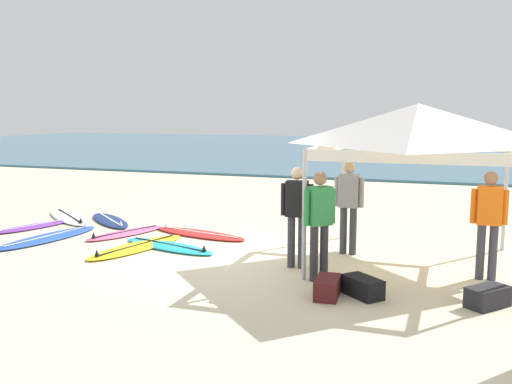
% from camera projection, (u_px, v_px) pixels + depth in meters
% --- Properties ---
extents(ground_plane, '(80.00, 80.00, 0.00)m').
position_uv_depth(ground_plane, '(228.00, 258.00, 10.15)').
color(ground_plane, beige).
extents(sea, '(80.00, 36.00, 0.10)m').
position_uv_depth(sea, '(396.00, 150.00, 38.34)').
color(sea, '#386B84').
rests_on(sea, ground).
extents(canopy_tent, '(3.21, 3.21, 2.75)m').
position_uv_depth(canopy_tent, '(418.00, 125.00, 9.48)').
color(canopy_tent, '#B7B7BC').
rests_on(canopy_tent, ground).
extents(surfboard_pink, '(1.19, 2.02, 0.19)m').
position_uv_depth(surfboard_pink, '(126.00, 233.00, 12.10)').
color(surfboard_pink, pink).
rests_on(surfboard_pink, ground).
extents(surfboard_blue, '(1.06, 2.62, 0.19)m').
position_uv_depth(surfboard_blue, '(49.00, 237.00, 11.69)').
color(surfboard_blue, blue).
rests_on(surfboard_blue, ground).
extents(surfboard_red, '(2.41, 1.17, 0.19)m').
position_uv_depth(surfboard_red, '(199.00, 234.00, 12.04)').
color(surfboard_red, red).
rests_on(surfboard_red, ground).
extents(surfboard_navy, '(2.05, 1.89, 0.19)m').
position_uv_depth(surfboard_navy, '(110.00, 220.00, 13.49)').
color(surfboard_navy, navy).
rests_on(surfboard_navy, ground).
extents(surfboard_yellow, '(1.20, 2.51, 0.19)m').
position_uv_depth(surfboard_yellow, '(137.00, 247.00, 10.86)').
color(surfboard_yellow, yellow).
rests_on(surfboard_yellow, ground).
extents(surfboard_purple, '(1.06, 1.93, 0.19)m').
position_uv_depth(surfboard_purple, '(31.00, 227.00, 12.75)').
color(surfboard_purple, purple).
rests_on(surfboard_purple, ground).
extents(surfboard_cyan, '(2.31, 1.24, 0.19)m').
position_uv_depth(surfboard_cyan, '(169.00, 246.00, 10.93)').
color(surfboard_cyan, '#23B2CC').
rests_on(surfboard_cyan, ground).
extents(surfboard_white, '(2.42, 2.12, 0.19)m').
position_uv_depth(surfboard_white, '(70.00, 217.00, 13.93)').
color(surfboard_white, white).
rests_on(surfboard_white, ground).
extents(person_black, '(0.55, 0.25, 1.71)m').
position_uv_depth(person_black, '(297.00, 210.00, 9.41)').
color(person_black, '#383842').
rests_on(person_black, ground).
extents(person_grey, '(0.55, 0.25, 1.71)m').
position_uv_depth(person_grey, '(349.00, 201.00, 10.32)').
color(person_grey, '#383842').
rests_on(person_grey, ground).
extents(person_green, '(0.42, 0.41, 1.71)m').
position_uv_depth(person_green, '(320.00, 218.00, 8.70)').
color(person_green, '#2D2D33').
rests_on(person_green, ground).
extents(person_orange, '(0.55, 0.24, 1.71)m').
position_uv_depth(person_orange, '(489.00, 218.00, 8.74)').
color(person_orange, '#383842').
rests_on(person_orange, ground).
extents(gear_bag_near_tent, '(0.66, 0.64, 0.28)m').
position_uv_depth(gear_bag_near_tent, '(363.00, 287.00, 8.04)').
color(gear_bag_near_tent, black).
rests_on(gear_bag_near_tent, ground).
extents(gear_bag_by_pole, '(0.36, 0.62, 0.28)m').
position_uv_depth(gear_bag_by_pole, '(327.00, 288.00, 8.01)').
color(gear_bag_by_pole, '#4C1919').
rests_on(gear_bag_by_pole, ground).
extents(gear_bag_on_sand, '(0.63, 0.66, 0.28)m').
position_uv_depth(gear_bag_on_sand, '(488.00, 297.00, 7.61)').
color(gear_bag_on_sand, '#232328').
rests_on(gear_bag_on_sand, ground).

